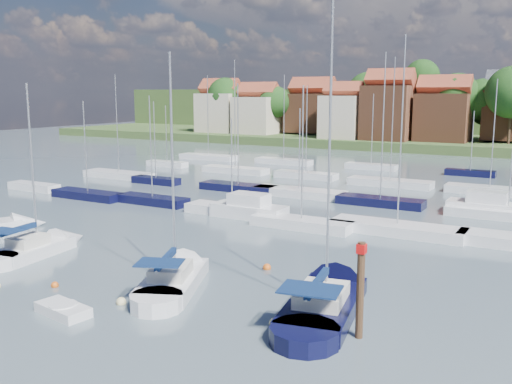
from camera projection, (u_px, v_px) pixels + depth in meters
The scene contains 13 objects.
ground at pixel (374, 190), 66.85m from camera, with size 260.00×260.00×0.00m, color #485861.
sailboat_left at pixel (43, 248), 40.83m from camera, with size 3.58×9.69×12.97m.
sailboat_centre at pixel (178, 275), 34.70m from camera, with size 6.88×11.10×14.78m.
sailboat_navy at pixel (330, 296), 31.16m from camera, with size 5.48×12.87×17.25m.
tender at pixel (63, 310), 29.49m from camera, with size 3.33×1.94×0.68m.
timber_piling at pixel (360, 309), 26.51m from camera, with size 0.40×0.40×6.88m.
buoy_c at pixel (55, 287), 33.70m from camera, with size 0.45×0.45×0.45m, color #D85914.
buoy_d at pixel (121, 304), 31.00m from camera, with size 0.55×0.55×0.55m, color beige.
buoy_e at pixel (267, 269), 37.08m from camera, with size 0.54×0.54×0.54m, color #D85914.
buoy_f at pixel (274, 325), 28.18m from camera, with size 0.54×0.54×0.54m, color beige.
buoy_g at pixel (320, 320), 28.82m from camera, with size 0.44×0.44×0.44m, color beige.
marina_field at pixel (377, 194), 61.70m from camera, with size 79.62×41.41×15.93m.
far_shore_town at pixel (499, 119), 144.34m from camera, with size 212.46×90.00×22.27m.
Camera 1 is at (20.47, -24.13, 11.39)m, focal length 40.00 mm.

